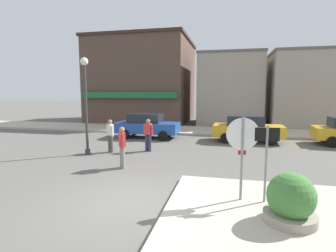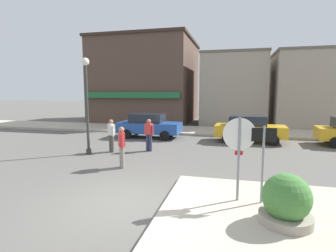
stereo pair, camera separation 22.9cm
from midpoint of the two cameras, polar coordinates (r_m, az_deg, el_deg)
ground_plane at (r=7.29m, az=-9.05°, el=-16.27°), size 160.00×160.00×0.00m
sidewalk_corner at (r=6.79m, az=27.28°, el=-18.17°), size 6.40×4.80×0.15m
kerb_far at (r=19.84m, az=5.35°, el=-0.96°), size 80.00×4.00×0.15m
stop_sign at (r=6.88m, az=14.94°, el=-4.59°), size 0.81×0.13×2.30m
one_way_sign at (r=6.95m, az=19.72°, el=-6.22°), size 0.60×0.09×2.10m
planter at (r=6.32m, az=24.15°, el=-15.12°), size 1.10×1.10×1.23m
lamp_post at (r=12.78m, az=-18.04°, el=7.17°), size 0.36×0.36×4.54m
parked_car_nearest at (r=16.98m, az=-4.95°, el=0.16°), size 4.02×1.92×1.56m
parked_car_second at (r=16.17m, az=16.47°, el=-0.47°), size 4.06×2.00×1.56m
pedestrian_crossing_near at (r=13.08m, az=-12.94°, el=-1.87°), size 0.48×0.42×1.61m
pedestrian_crossing_far at (r=10.25m, az=-10.58°, el=-4.31°), size 0.38×0.51×1.61m
pedestrian_kerb_side at (r=13.03m, az=-4.86°, el=-1.74°), size 0.55×0.33×1.61m
building_corner_shop at (r=27.52m, az=-5.33°, el=9.65°), size 9.44×9.85×8.12m
building_storefront_left_near at (r=25.26m, az=13.02°, el=7.73°), size 5.64×6.19×6.37m
building_storefront_left_mid at (r=25.60m, az=30.45°, el=6.79°), size 8.74×5.94×6.26m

